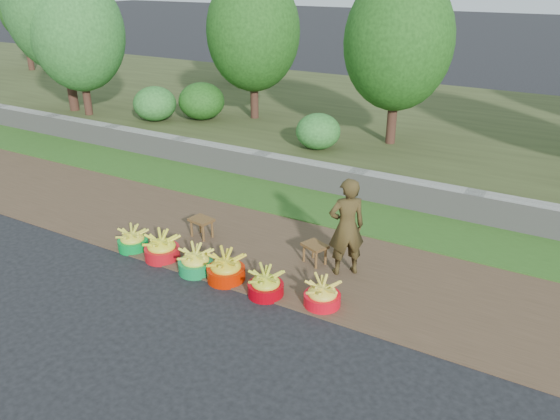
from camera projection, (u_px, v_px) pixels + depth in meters
The scene contains 15 objects.
ground_plane at pixel (243, 293), 7.63m from camera, with size 120.00×120.00×0.00m, color black.
dirt_shoulder at pixel (287, 256), 8.61m from camera, with size 80.00×2.50×0.02m, color #4D3927.
grass_verge at pixel (339, 211), 10.19m from camera, with size 80.00×1.50×0.04m, color #305C1D.
retaining_wall at pixel (358, 184), 10.76m from camera, with size 80.00×0.35×0.55m, color gray.
earth_bank at pixel (429, 128), 14.65m from camera, with size 80.00×10.00×0.50m, color #3D4622.
vegetation at pixel (307, 35), 13.43m from camera, with size 27.66×8.18×4.59m.
basin_a at pixel (133, 240), 8.78m from camera, with size 0.48×0.48×0.36m.
basin_b at pixel (162, 248), 8.48m from camera, with size 0.55×0.55×0.41m.
basin_c at pixel (195, 262), 8.10m from camera, with size 0.52×0.52×0.39m.
basin_d at pixel (226, 269), 7.89m from camera, with size 0.56×0.56×0.42m.
basin_e at pixel (266, 285), 7.53m from camera, with size 0.50×0.50×0.37m.
basin_f at pixel (322, 295), 7.29m from camera, with size 0.50×0.50×0.37m.
stool_left at pixel (201, 222), 9.10m from camera, with size 0.42×0.35×0.33m.
stool_right at pixel (315, 248), 8.28m from camera, with size 0.44×0.39×0.32m.
vendor_woman at pixel (347, 227), 7.83m from camera, with size 0.54×0.36×1.49m, color black.
Camera 1 is at (3.72, -5.36, 4.14)m, focal length 35.00 mm.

